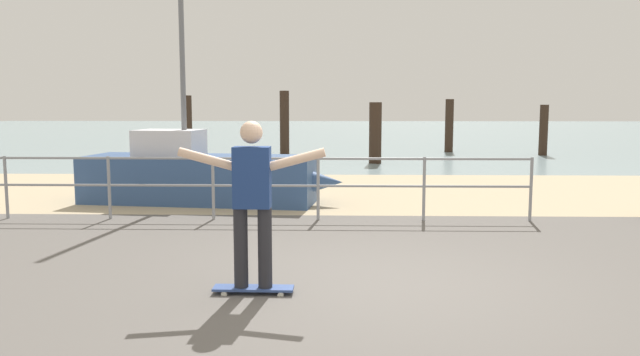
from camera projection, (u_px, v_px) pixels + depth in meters
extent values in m
cube|color=#605B56|center=(379.00, 320.00, 5.44)|extent=(24.00, 10.00, 0.04)
cube|color=tan|center=(354.00, 192.00, 13.37)|extent=(24.00, 6.00, 0.04)
cube|color=#849EA3|center=(342.00, 132.00, 41.16)|extent=(72.00, 50.00, 0.04)
cylinder|color=gray|center=(6.00, 188.00, 10.09)|extent=(0.05, 0.05, 1.05)
cylinder|color=gray|center=(109.00, 188.00, 10.05)|extent=(0.05, 0.05, 1.05)
cylinder|color=gray|center=(213.00, 189.00, 10.00)|extent=(0.05, 0.05, 1.05)
cylinder|color=gray|center=(318.00, 189.00, 9.96)|extent=(0.05, 0.05, 1.05)
cylinder|color=gray|center=(424.00, 190.00, 9.91)|extent=(0.05, 0.05, 1.05)
cylinder|color=gray|center=(531.00, 190.00, 9.86)|extent=(0.05, 0.05, 1.05)
cylinder|color=gray|center=(213.00, 158.00, 9.94)|extent=(10.24, 0.04, 0.04)
cylinder|color=gray|center=(213.00, 186.00, 10.00)|extent=(10.24, 0.04, 0.04)
cube|color=#335184|center=(200.00, 180.00, 11.82)|extent=(4.54, 1.93, 0.90)
cone|color=#335184|center=(314.00, 182.00, 11.49)|extent=(1.19, 0.89, 0.77)
cylinder|color=slate|center=(182.00, 33.00, 11.53)|extent=(0.10, 0.10, 4.62)
cube|color=silver|center=(170.00, 143.00, 11.82)|extent=(1.30, 1.04, 0.50)
cube|color=#334C8C|center=(253.00, 288.00, 6.14)|extent=(0.80, 0.21, 0.02)
cylinder|color=silver|center=(282.00, 290.00, 6.21)|extent=(0.06, 0.03, 0.06)
cylinder|color=silver|center=(281.00, 295.00, 6.05)|extent=(0.06, 0.03, 0.06)
cylinder|color=silver|center=(227.00, 289.00, 6.23)|extent=(0.06, 0.03, 0.06)
cylinder|color=silver|center=(224.00, 294.00, 6.08)|extent=(0.06, 0.03, 0.06)
cylinder|color=#26262B|center=(265.00, 248.00, 6.08)|extent=(0.14, 0.14, 0.80)
cylinder|color=#26262B|center=(241.00, 248.00, 6.09)|extent=(0.14, 0.14, 0.80)
cube|color=navy|center=(252.00, 177.00, 6.01)|extent=(0.36, 0.20, 0.60)
sphere|color=beige|center=(251.00, 132.00, 5.95)|extent=(0.22, 0.22, 0.22)
cylinder|color=beige|center=(297.00, 159.00, 5.97)|extent=(0.56, 0.10, 0.23)
cylinder|color=beige|center=(206.00, 159.00, 6.00)|extent=(0.56, 0.10, 0.23)
cylinder|color=#332319|center=(187.00, 128.00, 20.98)|extent=(0.32, 0.32, 2.17)
cylinder|color=#332319|center=(284.00, 123.00, 22.81)|extent=(0.35, 0.35, 2.37)
cylinder|color=#332319|center=(375.00, 133.00, 19.40)|extent=(0.39, 0.39, 1.94)
cylinder|color=#332319|center=(449.00, 126.00, 23.91)|extent=(0.32, 0.32, 2.07)
cylinder|color=#332319|center=(544.00, 130.00, 22.38)|extent=(0.31, 0.31, 1.86)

